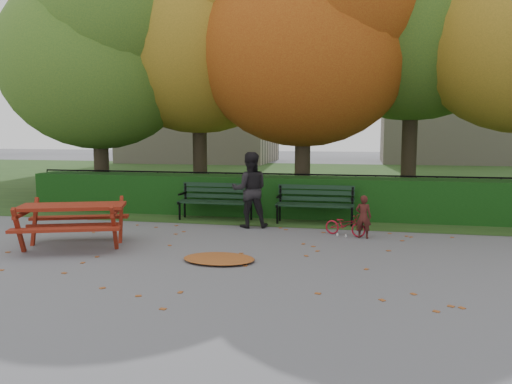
% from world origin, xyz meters
% --- Properties ---
extents(ground, '(90.00, 90.00, 0.00)m').
position_xyz_m(ground, '(0.00, 0.00, 0.00)').
color(ground, slate).
rests_on(ground, ground).
extents(grass_strip, '(90.00, 90.00, 0.00)m').
position_xyz_m(grass_strip, '(0.00, 14.00, 0.01)').
color(grass_strip, '#203A17').
rests_on(grass_strip, ground).
extents(building_left, '(10.00, 7.00, 15.00)m').
position_xyz_m(building_left, '(-9.00, 26.00, 7.50)').
color(building_left, '#9E957C').
rests_on(building_left, ground).
extents(building_right, '(9.00, 6.00, 12.00)m').
position_xyz_m(building_right, '(8.00, 28.00, 6.00)').
color(building_right, '#9E957C').
rests_on(building_right, ground).
extents(hedge, '(13.00, 0.90, 1.00)m').
position_xyz_m(hedge, '(0.00, 4.50, 0.50)').
color(hedge, black).
rests_on(hedge, ground).
extents(iron_fence, '(14.00, 0.04, 1.02)m').
position_xyz_m(iron_fence, '(0.00, 5.30, 0.54)').
color(iron_fence, black).
rests_on(iron_fence, ground).
extents(tree_a, '(5.88, 5.60, 7.48)m').
position_xyz_m(tree_a, '(-5.19, 5.58, 4.52)').
color(tree_a, black).
rests_on(tree_a, ground).
extents(tree_b, '(6.72, 6.40, 8.79)m').
position_xyz_m(tree_b, '(-2.44, 6.75, 5.40)').
color(tree_b, black).
rests_on(tree_b, ground).
extents(tree_c, '(6.30, 6.00, 8.00)m').
position_xyz_m(tree_c, '(0.83, 5.96, 4.82)').
color(tree_c, black).
rests_on(tree_c, ground).
extents(tree_f, '(6.93, 6.60, 9.19)m').
position_xyz_m(tree_f, '(-7.13, 9.24, 5.69)').
color(tree_f, black).
rests_on(tree_f, ground).
extents(bench_left, '(1.80, 0.57, 0.88)m').
position_xyz_m(bench_left, '(-1.30, 3.70, 0.52)').
color(bench_left, black).
rests_on(bench_left, ground).
extents(bench_right, '(1.80, 0.57, 0.88)m').
position_xyz_m(bench_right, '(1.10, 3.70, 0.52)').
color(bench_right, black).
rests_on(bench_right, ground).
extents(picnic_table, '(2.26, 2.04, 0.91)m').
position_xyz_m(picnic_table, '(-3.07, 0.33, 0.62)').
color(picnic_table, '#671609').
rests_on(picnic_table, ground).
extents(leaf_pile, '(1.27, 0.93, 0.08)m').
position_xyz_m(leaf_pile, '(-0.15, -0.08, 0.04)').
color(leaf_pile, brown).
rests_on(leaf_pile, ground).
extents(leaf_scatter, '(9.00, 5.70, 0.01)m').
position_xyz_m(leaf_scatter, '(0.00, 0.30, 0.01)').
color(leaf_scatter, brown).
rests_on(leaf_scatter, ground).
extents(child, '(0.35, 0.25, 0.87)m').
position_xyz_m(child, '(2.20, 2.24, 0.44)').
color(child, '#3F1714').
rests_on(child, ground).
extents(adult, '(0.95, 0.83, 1.69)m').
position_xyz_m(adult, '(-0.29, 2.90, 0.84)').
color(adult, black).
rests_on(adult, ground).
extents(bicycle, '(0.92, 0.59, 0.46)m').
position_xyz_m(bicycle, '(1.84, 2.41, 0.23)').
color(bicycle, maroon).
rests_on(bicycle, ground).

